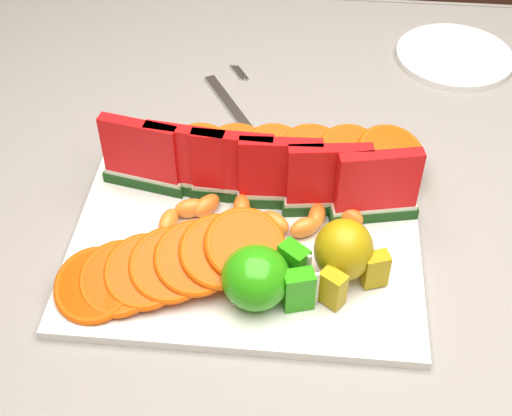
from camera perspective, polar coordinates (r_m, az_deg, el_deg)
table at (r=0.96m, az=4.69°, el=-3.86°), size 1.40×0.90×0.75m
tablecloth at (r=0.92m, az=4.91°, el=-1.28°), size 1.53×1.03×0.20m
platter at (r=0.83m, az=-0.83°, el=-2.77°), size 0.40×0.30×0.01m
apple_cluster at (r=0.74m, az=0.55°, el=-5.57°), size 0.11×0.09×0.07m
pear_cluster at (r=0.76m, az=7.12°, el=-3.61°), size 0.09×0.09×0.07m
side_plate at (r=1.17m, az=15.58°, el=11.62°), size 0.23×0.23×0.01m
fork at (r=1.03m, az=-1.84°, el=8.28°), size 0.10×0.18×0.00m
watermelon_row at (r=0.83m, az=0.03°, el=2.88°), size 0.39×0.07×0.10m
orange_fan_front at (r=0.76m, az=-6.91°, el=-4.54°), size 0.27×0.16×0.07m
orange_fan_back at (r=0.90m, az=1.51°, el=4.55°), size 0.39×0.12×0.05m
tangerine_segments at (r=0.83m, az=-0.11°, el=-0.74°), size 0.24×0.07×0.02m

